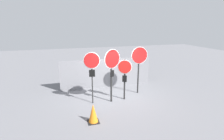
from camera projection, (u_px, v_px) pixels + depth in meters
ground_plane at (116, 98)px, 9.08m from camera, size 40.00×40.00×0.00m
fence_back at (107, 73)px, 10.54m from camera, size 5.53×0.12×1.72m
stop_sign_0 at (92, 65)px, 7.99m from camera, size 0.76×0.16×2.51m
stop_sign_1 at (112, 65)px, 8.19m from camera, size 0.85×0.39×2.62m
stop_sign_2 at (125, 72)px, 8.55m from camera, size 0.64×0.33×2.09m
stop_sign_3 at (139, 60)px, 9.26m from camera, size 0.91×0.14×2.59m
traffic_cone_0 at (93, 113)px, 6.78m from camera, size 0.44×0.44×0.77m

